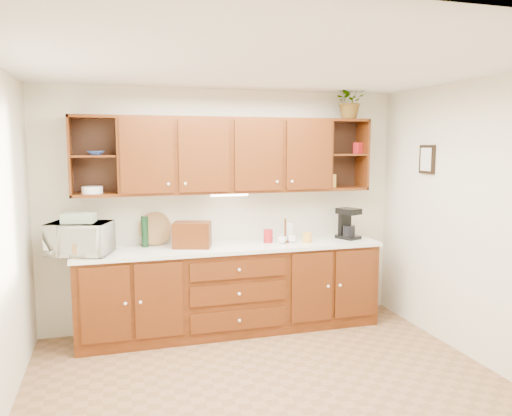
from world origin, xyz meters
TOP-DOWN VIEW (x-y plane):
  - floor at (0.00, 0.00)m, footprint 4.00×4.00m
  - ceiling at (0.00, 0.00)m, footprint 4.00×4.00m
  - back_wall at (0.00, 1.75)m, footprint 4.00×0.00m
  - right_wall at (2.00, 0.00)m, footprint 0.00×3.50m
  - base_cabinets at (0.00, 1.45)m, footprint 3.20×0.60m
  - countertop at (0.00, 1.44)m, footprint 3.24×0.64m
  - upper_cabinets at (0.01, 1.59)m, footprint 3.20×0.33m
  - undercabinet_light at (0.00, 1.53)m, footprint 0.40×0.05m
  - framed_picture at (1.98, 0.90)m, footprint 0.03×0.24m
  - wicker_basket at (-1.52, 1.35)m, footprint 0.29×0.29m
  - microwave at (-1.52, 1.41)m, footprint 0.67×0.55m
  - towel_stack at (-1.52, 1.41)m, footprint 0.33×0.27m
  - wine_bottle at (-0.89, 1.61)m, footprint 0.09×0.09m
  - woven_tray at (-0.78, 1.68)m, footprint 0.37×0.19m
  - bread_box at (-0.42, 1.45)m, footprint 0.43×0.34m
  - mug_tree at (0.60, 1.43)m, footprint 0.25×0.24m
  - canister_red at (0.42, 1.48)m, footprint 0.10×0.10m
  - canister_white at (0.70, 1.55)m, footprint 0.09×0.09m
  - canister_yellow at (0.83, 1.37)m, footprint 0.11×0.11m
  - coffee_maker at (1.36, 1.46)m, footprint 0.26×0.30m
  - bowl_stack at (-1.34, 1.56)m, footprint 0.20×0.20m
  - plate_stack at (-1.39, 1.57)m, footprint 0.25×0.25m
  - pantry_box_yellow at (1.21, 1.57)m, footprint 0.09×0.07m
  - pantry_box_red at (1.52, 1.55)m, footprint 0.10×0.10m
  - potted_plant at (1.41, 1.55)m, footprint 0.37×0.33m

SIDE VIEW (x-z plane):
  - floor at x=0.00m, z-range 0.00..0.00m
  - base_cabinets at x=0.00m, z-range 0.00..0.90m
  - countertop at x=0.00m, z-range 0.90..0.94m
  - woven_tray at x=-0.78m, z-range 0.77..1.13m
  - mug_tree at x=0.60m, z-range 0.85..1.11m
  - canister_yellow at x=0.83m, z-range 0.94..1.04m
  - wicker_basket at x=-1.52m, z-range 0.94..1.08m
  - canister_red at x=0.42m, z-range 0.94..1.08m
  - canister_white at x=0.70m, z-range 0.94..1.14m
  - bread_box at x=-0.42m, z-range 0.94..1.21m
  - microwave at x=-1.52m, z-range 0.94..1.26m
  - wine_bottle at x=-0.89m, z-range 0.94..1.26m
  - coffee_maker at x=1.36m, z-range 0.93..1.28m
  - back_wall at x=0.00m, z-range -0.70..3.30m
  - right_wall at x=2.00m, z-range -0.45..3.05m
  - towel_stack at x=-1.52m, z-range 1.26..1.35m
  - undercabinet_light at x=0.00m, z-range 1.46..1.48m
  - plate_stack at x=-1.39m, z-range 1.52..1.59m
  - pantry_box_yellow at x=1.21m, z-range 1.52..1.67m
  - framed_picture at x=1.98m, z-range 1.70..2.00m
  - upper_cabinets at x=0.01m, z-range 1.49..2.29m
  - bowl_stack at x=-1.34m, z-range 1.90..1.94m
  - pantry_box_red at x=1.52m, z-range 1.90..2.03m
  - potted_plant at x=1.41m, z-range 2.29..2.69m
  - ceiling at x=0.00m, z-range 2.60..2.60m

